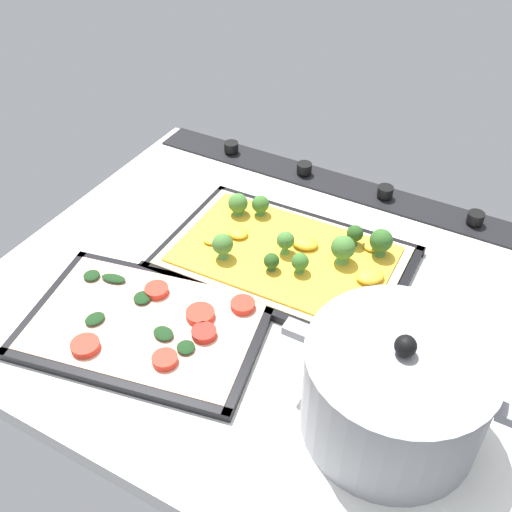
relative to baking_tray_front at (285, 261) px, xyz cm
name	(u,v)px	position (x,y,z in cm)	size (l,w,h in cm)	color
ground_plane	(263,296)	(0.15, 6.97, -1.87)	(79.51, 68.80, 3.00)	silver
stove_control_panel	(343,185)	(0.15, -23.93, 0.18)	(76.33, 7.00, 2.60)	black
baking_tray_front	(285,261)	(0.00, 0.00, 0.00)	(38.32, 25.61, 1.30)	black
broccoli_pizza	(289,252)	(-0.38, -0.57, 1.48)	(35.86, 23.15, 5.99)	beige
baking_tray_back	(145,327)	(10.68, 22.01, 0.01)	(36.42, 27.89, 1.30)	black
veggie_pizza_back	(148,323)	(10.29, 21.79, 0.73)	(33.59, 25.06, 1.90)	#E5AF92
cooking_pot	(395,390)	(-24.05, 20.37, 6.19)	(28.13, 21.35, 15.42)	gray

